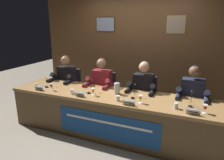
{
  "coord_description": "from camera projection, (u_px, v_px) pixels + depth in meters",
  "views": [
    {
      "loc": [
        1.28,
        -3.02,
        1.91
      ],
      "look_at": [
        0.0,
        0.0,
        0.98
      ],
      "focal_mm": 32.58,
      "sensor_mm": 36.0,
      "label": 1
    }
  ],
  "objects": [
    {
      "name": "water_cup_center_left",
      "position": [
        72.0,
        92.0,
        3.47
      ],
      "size": [
        0.06,
        0.06,
        0.08
      ],
      "color": "silver",
      "rests_on": "conference_table"
    },
    {
      "name": "juice_glass_far_right",
      "position": [
        205.0,
        107.0,
        2.72
      ],
      "size": [
        0.06,
        0.06,
        0.12
      ],
      "color": "white",
      "rests_on": "conference_table"
    },
    {
      "name": "chair_center_right",
      "position": [
        144.0,
        101.0,
        3.93
      ],
      "size": [
        0.44,
        0.44,
        0.92
      ],
      "color": "black",
      "rests_on": "ground_plane"
    },
    {
      "name": "wall_back_panelled",
      "position": [
        138.0,
        50.0,
        4.7
      ],
      "size": [
        4.88,
        0.14,
        2.6
      ],
      "color": "brown",
      "rests_on": "ground_plane"
    },
    {
      "name": "panelist_center_right",
      "position": [
        142.0,
        90.0,
        3.68
      ],
      "size": [
        0.51,
        0.48,
        1.24
      ],
      "color": "black",
      "rests_on": "ground_plane"
    },
    {
      "name": "microphone_center_left",
      "position": [
        90.0,
        89.0,
        3.52
      ],
      "size": [
        0.06,
        0.17,
        0.22
      ],
      "color": "black",
      "rests_on": "conference_table"
    },
    {
      "name": "nameplate_far_left",
      "position": [
        40.0,
        88.0,
        3.67
      ],
      "size": [
        0.2,
        0.06,
        0.08
      ],
      "color": "white",
      "rests_on": "conference_table"
    },
    {
      "name": "chair_center_left",
      "position": [
        105.0,
        95.0,
        4.25
      ],
      "size": [
        0.44,
        0.44,
        0.92
      ],
      "color": "black",
      "rests_on": "ground_plane"
    },
    {
      "name": "nameplate_far_right",
      "position": [
        193.0,
        111.0,
        2.7
      ],
      "size": [
        0.18,
        0.06,
        0.08
      ],
      "color": "white",
      "rests_on": "conference_table"
    },
    {
      "name": "nameplate_center_left",
      "position": [
        80.0,
        94.0,
        3.35
      ],
      "size": [
        0.18,
        0.06,
        0.08
      ],
      "color": "white",
      "rests_on": "conference_table"
    },
    {
      "name": "chair_far_left",
      "position": [
        71.0,
        90.0,
        4.57
      ],
      "size": [
        0.44,
        0.44,
        0.92
      ],
      "color": "black",
      "rests_on": "ground_plane"
    },
    {
      "name": "nameplate_center_right",
      "position": [
        129.0,
        102.0,
        3.0
      ],
      "size": [
        0.2,
        0.06,
        0.08
      ],
      "color": "white",
      "rests_on": "conference_table"
    },
    {
      "name": "water_cup_center_right",
      "position": [
        118.0,
        99.0,
        3.16
      ],
      "size": [
        0.06,
        0.06,
        0.08
      ],
      "color": "silver",
      "rests_on": "conference_table"
    },
    {
      "name": "ground_plane",
      "position": [
        112.0,
        132.0,
        3.67
      ],
      "size": [
        12.0,
        12.0,
        0.0
      ],
      "primitive_type": "plane",
      "color": "gray"
    },
    {
      "name": "panelist_center_left",
      "position": [
        100.0,
        85.0,
        4.0
      ],
      "size": [
        0.51,
        0.48,
        1.24
      ],
      "color": "black",
      "rests_on": "ground_plane"
    },
    {
      "name": "conference_table",
      "position": [
        109.0,
        108.0,
        3.43
      ],
      "size": [
        3.68,
        0.86,
        0.73
      ],
      "color": "olive",
      "rests_on": "ground_plane"
    },
    {
      "name": "water_cup_far_right",
      "position": [
        176.0,
        106.0,
        2.88
      ],
      "size": [
        0.06,
        0.06,
        0.08
      ],
      "color": "silver",
      "rests_on": "conference_table"
    },
    {
      "name": "panelist_far_left",
      "position": [
        65.0,
        80.0,
        4.31
      ],
      "size": [
        0.51,
        0.48,
        1.24
      ],
      "color": "black",
      "rests_on": "ground_plane"
    },
    {
      "name": "juice_glass_center_left",
      "position": [
        93.0,
        90.0,
        3.39
      ],
      "size": [
        0.06,
        0.06,
        0.12
      ],
      "color": "white",
      "rests_on": "conference_table"
    },
    {
      "name": "microphone_far_left",
      "position": [
        48.0,
        83.0,
        3.85
      ],
      "size": [
        0.06,
        0.17,
        0.22
      ],
      "color": "black",
      "rests_on": "conference_table"
    },
    {
      "name": "water_cup_far_left",
      "position": [
        36.0,
        86.0,
        3.79
      ],
      "size": [
        0.06,
        0.06,
        0.08
      ],
      "color": "silver",
      "rests_on": "conference_table"
    },
    {
      "name": "juice_glass_center_right",
      "position": [
        140.0,
        98.0,
        3.06
      ],
      "size": [
        0.06,
        0.06,
        0.12
      ],
      "color": "white",
      "rests_on": "conference_table"
    },
    {
      "name": "microphone_center_right",
      "position": [
        134.0,
        93.0,
        3.29
      ],
      "size": [
        0.06,
        0.17,
        0.22
      ],
      "color": "black",
      "rests_on": "conference_table"
    },
    {
      "name": "juice_glass_far_left",
      "position": [
        51.0,
        86.0,
        3.66
      ],
      "size": [
        0.06,
        0.06,
        0.12
      ],
      "color": "white",
      "rests_on": "conference_table"
    },
    {
      "name": "panelist_far_right",
      "position": [
        192.0,
        97.0,
        3.36
      ],
      "size": [
        0.51,
        0.48,
        1.24
      ],
      "color": "black",
      "rests_on": "ground_plane"
    },
    {
      "name": "microphone_far_right",
      "position": [
        191.0,
        101.0,
        2.95
      ],
      "size": [
        0.06,
        0.17,
        0.22
      ],
      "color": "black",
      "rests_on": "conference_table"
    },
    {
      "name": "water_pitcher_central",
      "position": [
        117.0,
        88.0,
        3.47
      ],
      "size": [
        0.15,
        0.1,
        0.21
      ],
      "color": "silver",
      "rests_on": "conference_table"
    },
    {
      "name": "chair_far_right",
      "position": [
        191.0,
        108.0,
        3.62
      ],
      "size": [
        0.44,
        0.44,
        0.92
      ],
      "color": "black",
      "rests_on": "ground_plane"
    }
  ]
}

